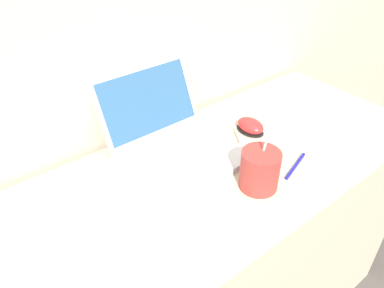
{
  "coord_description": "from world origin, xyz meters",
  "views": [
    {
      "loc": [
        -0.58,
        -0.31,
        1.43
      ],
      "look_at": [
        -0.07,
        0.33,
        0.86
      ],
      "focal_mm": 35.0,
      "sensor_mm": 36.0,
      "label": 1
    }
  ],
  "objects": [
    {
      "name": "computer_mouse",
      "position": [
        0.19,
        0.35,
        0.8
      ],
      "size": [
        0.07,
        0.1,
        0.04
      ],
      "color": "black",
      "rests_on": "desk"
    },
    {
      "name": "pen",
      "position": [
        0.16,
        0.15,
        0.78
      ],
      "size": [
        0.13,
        0.05,
        0.01
      ],
      "color": "#191999",
      "rests_on": "desk"
    },
    {
      "name": "desk",
      "position": [
        0.0,
        0.28,
        0.39
      ],
      "size": [
        1.34,
        0.56,
        0.78
      ],
      "color": "beige",
      "rests_on": "ground_plane"
    },
    {
      "name": "external_keyboard",
      "position": [
        -0.47,
        0.38,
        0.79
      ],
      "size": [
        0.43,
        0.16,
        0.02
      ],
      "color": "silver",
      "rests_on": "desk"
    },
    {
      "name": "laptop",
      "position": [
        -0.07,
        0.42,
        0.82
      ],
      "size": [
        0.32,
        0.36,
        0.21
      ],
      "color": "silver",
      "rests_on": "desk"
    },
    {
      "name": "drink_cup",
      "position": [
        0.02,
        0.16,
        0.83
      ],
      "size": [
        0.1,
        0.1,
        0.23
      ],
      "color": "#9E332D",
      "rests_on": "desk"
    }
  ]
}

